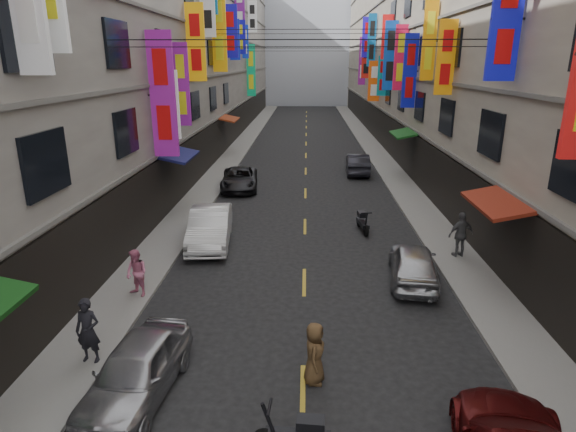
# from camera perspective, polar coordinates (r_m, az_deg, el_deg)

# --- Properties ---
(sidewalk_left) EXTENTS (2.00, 90.00, 0.12)m
(sidewalk_left) POSITION_cam_1_polar(r_m,az_deg,el_deg) (40.55, -6.44, 7.29)
(sidewalk_left) COLOR slate
(sidewalk_left) RESTS_ON ground
(sidewalk_right) EXTENTS (2.00, 90.00, 0.12)m
(sidewalk_right) POSITION_cam_1_polar(r_m,az_deg,el_deg) (40.54, 10.71, 7.09)
(sidewalk_right) COLOR slate
(sidewalk_right) RESTS_ON ground
(building_row_left) EXTENTS (10.14, 90.00, 19.00)m
(building_row_left) POSITION_cam_1_polar(r_m,az_deg,el_deg) (41.26, -15.72, 20.11)
(building_row_left) COLOR gray
(building_row_left) RESTS_ON ground
(building_row_right) EXTENTS (10.14, 90.00, 19.00)m
(building_row_right) POSITION_cam_1_polar(r_m,az_deg,el_deg) (41.25, 20.28, 19.71)
(building_row_right) COLOR #ADA491
(building_row_right) RESTS_ON ground
(haze_block) EXTENTS (18.00, 8.00, 22.00)m
(haze_block) POSITION_cam_1_polar(r_m,az_deg,el_deg) (89.49, 2.30, 20.13)
(haze_block) COLOR #AEB4C2
(haze_block) RESTS_ON ground
(shop_signage) EXTENTS (14.00, 55.00, 11.81)m
(shop_signage) POSITION_cam_1_polar(r_m,az_deg,el_deg) (33.09, 2.02, 20.70)
(shop_signage) COLOR #1022BB
(shop_signage) RESTS_ON ground
(street_awnings) EXTENTS (13.99, 35.20, 0.41)m
(street_awnings) POSITION_cam_1_polar(r_m,az_deg,el_deg) (23.87, -0.93, 7.20)
(street_awnings) COLOR #124412
(street_awnings) RESTS_ON ground
(overhead_cables) EXTENTS (14.00, 38.04, 1.24)m
(overhead_cables) POSITION_cam_1_polar(r_m,az_deg,el_deg) (27.46, 2.29, 20.74)
(overhead_cables) COLOR black
(overhead_cables) RESTS_ON ground
(lane_markings) EXTENTS (0.12, 80.20, 0.01)m
(lane_markings) POSITION_cam_1_polar(r_m,az_deg,el_deg) (37.16, 2.12, 6.34)
(lane_markings) COLOR gold
(lane_markings) RESTS_ON ground
(scooter_far_right) EXTENTS (0.57, 1.80, 1.14)m
(scooter_far_right) POSITION_cam_1_polar(r_m,az_deg,el_deg) (22.15, 8.83, -0.70)
(scooter_far_right) COLOR black
(scooter_far_right) RESTS_ON ground
(car_left_near) EXTENTS (2.00, 4.09, 1.34)m
(car_left_near) POSITION_cam_1_polar(r_m,az_deg,el_deg) (12.04, -17.54, -17.10)
(car_left_near) COLOR #A9A9AE
(car_left_near) RESTS_ON ground
(car_left_mid) EXTENTS (2.09, 4.81, 1.54)m
(car_left_mid) POSITION_cam_1_polar(r_m,az_deg,el_deg) (20.53, -9.22, -1.25)
(car_left_mid) COLOR silver
(car_left_mid) RESTS_ON ground
(car_left_far) EXTENTS (2.49, 4.72, 1.26)m
(car_left_far) POSITION_cam_1_polar(r_m,az_deg,el_deg) (29.32, -5.77, 4.39)
(car_left_far) COLOR black
(car_left_far) RESTS_ON ground
(car_right_mid) EXTENTS (2.09, 4.13, 1.35)m
(car_right_mid) POSITION_cam_1_polar(r_m,az_deg,el_deg) (17.45, 14.63, -5.46)
(car_right_mid) COLOR #A9AAAE
(car_right_mid) RESTS_ON ground
(car_right_far) EXTENTS (1.62, 4.28, 1.39)m
(car_right_far) POSITION_cam_1_polar(r_m,az_deg,el_deg) (33.64, 8.23, 6.15)
(car_right_far) COLOR #25242C
(car_right_far) RESTS_ON ground
(pedestrian_lnear) EXTENTS (0.67, 0.62, 1.72)m
(pedestrian_lnear) POSITION_cam_1_polar(r_m,az_deg,el_deg) (13.35, -22.63, -12.43)
(pedestrian_lnear) COLOR black
(pedestrian_lnear) RESTS_ON sidewalk_left
(pedestrian_lfar) EXTENTS (0.92, 0.84, 1.57)m
(pedestrian_lfar) POSITION_cam_1_polar(r_m,az_deg,el_deg) (16.33, -17.50, -6.49)
(pedestrian_lfar) COLOR pink
(pedestrian_lfar) RESTS_ON sidewalk_left
(pedestrian_rfar) EXTENTS (1.18, 0.88, 1.80)m
(pedestrian_rfar) POSITION_cam_1_polar(r_m,az_deg,el_deg) (19.80, 19.81, -2.07)
(pedestrian_rfar) COLOR #58585A
(pedestrian_rfar) RESTS_ON sidewalk_right
(pedestrian_crossing) EXTENTS (0.60, 0.82, 1.57)m
(pedestrian_crossing) POSITION_cam_1_polar(r_m,az_deg,el_deg) (11.91, 3.17, -15.95)
(pedestrian_crossing) COLOR brown
(pedestrian_crossing) RESTS_ON ground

